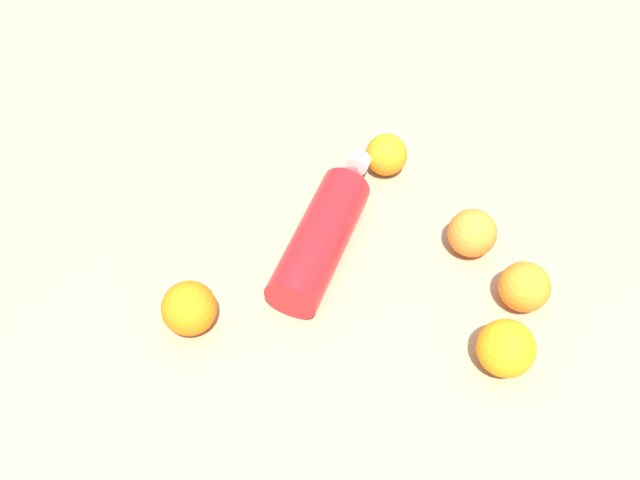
# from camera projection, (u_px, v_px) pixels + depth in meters

# --- Properties ---
(ground_plane) EXTENTS (2.40, 2.40, 0.00)m
(ground_plane) POSITION_uv_depth(u_px,v_px,m) (340.00, 258.00, 1.00)
(ground_plane) COLOR #9E7F60
(water_bottle) EXTENTS (0.30, 0.08, 0.08)m
(water_bottle) POSITION_uv_depth(u_px,v_px,m) (326.00, 228.00, 0.99)
(water_bottle) COLOR red
(water_bottle) RESTS_ON ground_plane
(orange_0) EXTENTS (0.08, 0.08, 0.08)m
(orange_0) POSITION_uv_depth(u_px,v_px,m) (189.00, 308.00, 0.90)
(orange_0) COLOR orange
(orange_0) RESTS_ON ground_plane
(orange_1) EXTENTS (0.07, 0.07, 0.07)m
(orange_1) POSITION_uv_depth(u_px,v_px,m) (472.00, 233.00, 0.98)
(orange_1) COLOR orange
(orange_1) RESTS_ON ground_plane
(orange_2) EXTENTS (0.07, 0.07, 0.07)m
(orange_2) POSITION_uv_depth(u_px,v_px,m) (524.00, 287.00, 0.93)
(orange_2) COLOR orange
(orange_2) RESTS_ON ground_plane
(orange_3) EXTENTS (0.07, 0.07, 0.07)m
(orange_3) POSITION_uv_depth(u_px,v_px,m) (386.00, 155.00, 1.09)
(orange_3) COLOR orange
(orange_3) RESTS_ON ground_plane
(orange_4) EXTENTS (0.08, 0.08, 0.08)m
(orange_4) POSITION_uv_depth(u_px,v_px,m) (506.00, 348.00, 0.87)
(orange_4) COLOR orange
(orange_4) RESTS_ON ground_plane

